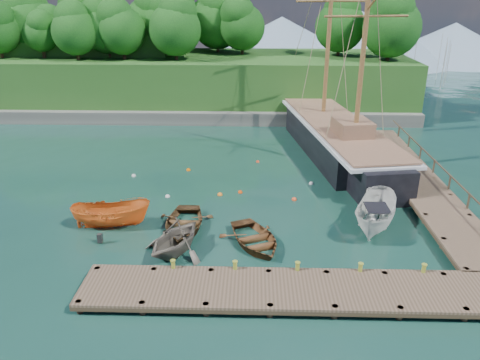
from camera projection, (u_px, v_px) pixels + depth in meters
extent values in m
plane|color=#15392A|center=(256.00, 230.00, 27.47)|extent=(160.00, 160.00, 0.00)
cube|color=#4B3A2B|center=(300.00, 288.00, 21.20)|extent=(20.00, 3.20, 0.12)
cube|color=#2E2418|center=(300.00, 291.00, 21.27)|extent=(20.00, 3.20, 0.20)
cylinder|color=#2E2418|center=(80.00, 311.00, 20.46)|extent=(0.28, 0.28, 1.10)
cylinder|color=#2E2418|center=(98.00, 277.00, 22.86)|extent=(0.28, 0.28, 1.10)
cube|color=#4B3A2B|center=(416.00, 178.00, 33.41)|extent=(3.20, 24.00, 0.12)
cube|color=#2E2418|center=(416.00, 180.00, 33.47)|extent=(3.20, 24.00, 0.20)
cylinder|color=#2E2418|center=(464.00, 278.00, 22.83)|extent=(0.28, 0.28, 1.10)
cylinder|color=#2E2418|center=(363.00, 136.00, 44.44)|extent=(0.28, 0.28, 1.10)
cylinder|color=#2E2418|center=(390.00, 137.00, 44.37)|extent=(0.28, 0.28, 1.10)
cylinder|color=olive|center=(174.00, 278.00, 22.87)|extent=(0.26, 0.26, 0.45)
cylinder|color=olive|center=(235.00, 279.00, 22.79)|extent=(0.26, 0.26, 0.45)
cylinder|color=olive|center=(297.00, 280.00, 22.70)|extent=(0.26, 0.26, 0.45)
cylinder|color=olive|center=(359.00, 282.00, 22.62)|extent=(0.26, 0.26, 0.45)
cylinder|color=olive|center=(421.00, 283.00, 22.54)|extent=(0.26, 0.26, 0.45)
imported|color=brown|center=(184.00, 229.00, 27.53)|extent=(3.34, 4.64, 0.96)
imported|color=#665E53|center=(176.00, 253.00, 25.10)|extent=(4.88, 5.13, 2.11)
imported|color=brown|center=(255.00, 244.00, 25.88)|extent=(4.71, 5.38, 0.93)
imported|color=orange|center=(113.00, 227.00, 27.81)|extent=(4.80, 2.21, 1.80)
imported|color=silver|center=(374.00, 229.00, 27.49)|extent=(4.05, 5.91, 2.14)
cube|color=black|center=(336.00, 144.00, 39.77)|extent=(7.54, 16.22, 3.24)
cube|color=black|center=(305.00, 115.00, 48.95)|extent=(3.55, 5.29, 2.92)
cube|color=black|center=(378.00, 185.00, 31.61)|extent=(4.15, 4.54, 3.08)
cube|color=silver|center=(337.00, 126.00, 39.17)|extent=(8.39, 21.06, 0.25)
cube|color=brown|center=(338.00, 124.00, 39.08)|extent=(7.87, 20.55, 0.12)
cube|color=brown|center=(352.00, 128.00, 35.79)|extent=(2.99, 3.37, 1.20)
cylinder|color=brown|center=(298.00, 80.00, 51.11)|extent=(1.36, 6.84, 1.69)
cylinder|color=brown|center=(330.00, 12.00, 39.46)|extent=(0.36, 0.36, 17.22)
cylinder|color=brown|center=(366.00, 28.00, 32.38)|extent=(0.36, 0.36, 15.84)
cylinder|color=#8C7A59|center=(310.00, 6.00, 45.15)|extent=(1.99, 11.75, 10.00)
sphere|color=silver|center=(168.00, 197.00, 31.75)|extent=(0.33, 0.33, 0.33)
sphere|color=orange|center=(220.00, 195.00, 32.02)|extent=(0.36, 0.36, 0.36)
sphere|color=#E03D06|center=(240.00, 193.00, 32.40)|extent=(0.32, 0.32, 0.32)
sphere|color=white|center=(311.00, 184.00, 33.83)|extent=(0.32, 0.32, 0.32)
sphere|color=#F36500|center=(188.00, 170.00, 36.34)|extent=(0.33, 0.33, 0.33)
sphere|color=red|center=(258.00, 162.00, 38.05)|extent=(0.29, 0.29, 0.29)
sphere|color=silver|center=(134.00, 176.00, 35.23)|extent=(0.32, 0.32, 0.32)
sphere|color=#E2461C|center=(294.00, 200.00, 31.30)|extent=(0.35, 0.35, 0.35)
cube|color=#474744|center=(180.00, 115.00, 49.64)|extent=(50.00, 4.00, 1.40)
cube|color=#204D19|center=(187.00, 82.00, 54.26)|extent=(50.00, 14.00, 6.00)
cube|color=#204D19|center=(78.00, 59.00, 57.58)|extent=(24.00, 12.00, 10.00)
cylinder|color=#382616|center=(110.00, 51.00, 51.33)|extent=(0.36, 0.36, 1.40)
sphere|color=#164117|center=(107.00, 28.00, 50.41)|extent=(5.42, 5.42, 5.42)
cylinder|color=#382616|center=(124.00, 53.00, 50.08)|extent=(0.36, 0.36, 1.40)
sphere|color=#164117|center=(122.00, 31.00, 49.21)|extent=(5.02, 5.02, 5.02)
cylinder|color=#382616|center=(1.00, 52.00, 50.88)|extent=(0.36, 0.36, 1.40)
cylinder|color=#382616|center=(88.00, 44.00, 57.62)|extent=(0.36, 0.36, 1.40)
sphere|color=#164117|center=(85.00, 21.00, 56.60)|extent=(6.25, 6.25, 6.25)
cylinder|color=#382616|center=(388.00, 54.00, 49.14)|extent=(0.36, 0.36, 1.40)
sphere|color=#164117|center=(391.00, 28.00, 48.15)|extent=(6.00, 6.00, 6.00)
cylinder|color=#382616|center=(33.00, 48.00, 53.63)|extent=(0.36, 0.36, 1.40)
sphere|color=#164117|center=(30.00, 25.00, 52.66)|extent=(5.89, 5.89, 5.89)
cylinder|color=#382616|center=(242.00, 48.00, 53.79)|extent=(0.36, 0.36, 1.40)
sphere|color=#164117|center=(242.00, 27.00, 52.91)|extent=(5.13, 5.13, 5.13)
cylinder|color=#382616|center=(84.00, 43.00, 58.33)|extent=(0.36, 0.36, 1.40)
sphere|color=#164117|center=(82.00, 25.00, 57.50)|extent=(4.80, 4.80, 4.80)
cylinder|color=#382616|center=(167.00, 49.00, 53.09)|extent=(0.36, 0.36, 1.40)
sphere|color=#164117|center=(166.00, 25.00, 52.12)|extent=(5.82, 5.82, 5.82)
cylinder|color=#382616|center=(218.00, 46.00, 55.85)|extent=(0.36, 0.36, 1.40)
sphere|color=#164117|center=(217.00, 23.00, 54.85)|extent=(6.05, 6.05, 6.05)
cylinder|color=#382616|center=(388.00, 53.00, 50.06)|extent=(0.36, 0.36, 1.40)
sphere|color=#164117|center=(390.00, 31.00, 49.23)|extent=(4.77, 4.77, 4.77)
cylinder|color=#382616|center=(176.00, 53.00, 49.67)|extent=(0.36, 0.36, 1.40)
sphere|color=#164117|center=(175.00, 29.00, 48.75)|extent=(5.47, 5.47, 5.47)
cylinder|color=#382616|center=(338.00, 49.00, 52.73)|extent=(0.36, 0.36, 1.40)
sphere|color=#164117|center=(340.00, 27.00, 51.80)|extent=(5.55, 5.55, 5.55)
cylinder|color=#382616|center=(178.00, 42.00, 60.07)|extent=(0.36, 0.36, 1.40)
sphere|color=#164117|center=(177.00, 20.00, 59.05)|extent=(6.25, 6.25, 6.25)
cylinder|color=#382616|center=(32.00, 43.00, 58.79)|extent=(0.36, 0.36, 1.40)
sphere|color=#164117|center=(29.00, 23.00, 57.88)|extent=(5.41, 5.41, 5.41)
cylinder|color=#382616|center=(102.00, 47.00, 54.42)|extent=(0.36, 0.36, 1.40)
sphere|color=#164117|center=(100.00, 26.00, 53.50)|extent=(5.47, 5.47, 5.47)
cylinder|color=#382616|center=(44.00, 51.00, 51.09)|extent=(0.36, 0.36, 1.40)
sphere|color=#164117|center=(41.00, 34.00, 50.40)|extent=(3.77, 3.77, 3.77)
cylinder|color=#382616|center=(88.00, 47.00, 54.53)|extent=(0.36, 0.36, 1.40)
sphere|color=#164117|center=(85.00, 24.00, 53.54)|extent=(6.04, 6.04, 6.04)
cylinder|color=#382616|center=(212.00, 41.00, 60.51)|extent=(0.36, 0.36, 1.40)
sphere|color=#164117|center=(211.00, 20.00, 59.54)|extent=(5.89, 5.89, 5.89)
cylinder|color=#382616|center=(153.00, 48.00, 53.90)|extent=(0.36, 0.36, 1.40)
sphere|color=#164117|center=(151.00, 24.00, 52.90)|extent=(6.08, 6.08, 6.08)
cylinder|color=#382616|center=(53.00, 49.00, 52.57)|extent=(0.36, 0.36, 1.40)
sphere|color=#164117|center=(50.00, 31.00, 51.81)|extent=(4.25, 4.25, 4.25)
cylinder|color=#382616|center=(78.00, 53.00, 49.51)|extent=(0.36, 0.36, 1.40)
sphere|color=#164117|center=(75.00, 32.00, 48.68)|extent=(4.77, 4.77, 4.77)
cube|color=silver|center=(85.00, 12.00, 54.50)|extent=(4.00, 5.00, 3.00)
cone|color=#728CA5|center=(360.00, 36.00, 89.86)|extent=(36.00, 36.00, 9.00)
cone|color=#728CA5|center=(453.00, 42.00, 89.74)|extent=(28.00, 28.00, 7.00)
cone|color=#728CA5|center=(281.00, 38.00, 90.47)|extent=(32.00, 32.00, 8.00)
cone|color=#728CA5|center=(102.00, 33.00, 91.06)|extent=(40.00, 40.00, 10.00)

